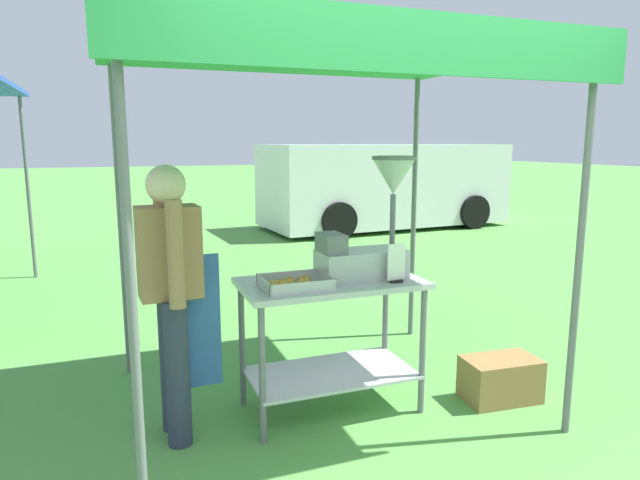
{
  "coord_description": "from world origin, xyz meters",
  "views": [
    {
      "loc": [
        -1.4,
        -2.04,
        1.73
      ],
      "look_at": [
        -0.13,
        1.33,
        1.09
      ],
      "focal_mm": 31.15,
      "sensor_mm": 36.0,
      "label": 1
    }
  ],
  "objects_px": {
    "menu_sign": "(396,266)",
    "supply_crate": "(500,379)",
    "donut_cart": "(331,317)",
    "vendor": "(172,289)",
    "van_white": "(384,185)",
    "donut_fryer": "(371,231)",
    "stall_canopy": "(326,61)",
    "donut_tray": "(295,284)"
  },
  "relations": [
    {
      "from": "donut_tray",
      "to": "vendor",
      "type": "bearing_deg",
      "value": 172.4
    },
    {
      "from": "van_white",
      "to": "stall_canopy",
      "type": "bearing_deg",
      "value": -119.91
    },
    {
      "from": "stall_canopy",
      "to": "supply_crate",
      "type": "relative_size",
      "value": 5.06
    },
    {
      "from": "stall_canopy",
      "to": "donut_fryer",
      "type": "xyz_separation_m",
      "value": [
        0.28,
        -0.09,
        -1.05
      ]
    },
    {
      "from": "donut_tray",
      "to": "van_white",
      "type": "distance_m",
      "value": 8.3
    },
    {
      "from": "donut_cart",
      "to": "supply_crate",
      "type": "height_order",
      "value": "donut_cart"
    },
    {
      "from": "menu_sign",
      "to": "van_white",
      "type": "bearing_deg",
      "value": 63.33
    },
    {
      "from": "stall_canopy",
      "to": "supply_crate",
      "type": "height_order",
      "value": "stall_canopy"
    },
    {
      "from": "donut_fryer",
      "to": "vendor",
      "type": "relative_size",
      "value": 0.48
    },
    {
      "from": "donut_cart",
      "to": "stall_canopy",
      "type": "bearing_deg",
      "value": 90.0
    },
    {
      "from": "stall_canopy",
      "to": "van_white",
      "type": "distance_m",
      "value": 8.11
    },
    {
      "from": "donut_fryer",
      "to": "menu_sign",
      "type": "relative_size",
      "value": 3.17
    },
    {
      "from": "donut_fryer",
      "to": "menu_sign",
      "type": "distance_m",
      "value": 0.29
    },
    {
      "from": "supply_crate",
      "to": "menu_sign",
      "type": "bearing_deg",
      "value": 171.97
    },
    {
      "from": "stall_canopy",
      "to": "van_white",
      "type": "relative_size",
      "value": 0.52
    },
    {
      "from": "stall_canopy",
      "to": "donut_cart",
      "type": "height_order",
      "value": "stall_canopy"
    },
    {
      "from": "van_white",
      "to": "supply_crate",
      "type": "bearing_deg",
      "value": -111.36
    },
    {
      "from": "donut_tray",
      "to": "donut_fryer",
      "type": "bearing_deg",
      "value": 10.41
    },
    {
      "from": "donut_tray",
      "to": "menu_sign",
      "type": "relative_size",
      "value": 1.67
    },
    {
      "from": "donut_fryer",
      "to": "vendor",
      "type": "xyz_separation_m",
      "value": [
        -1.26,
        -0.01,
        -0.27
      ]
    },
    {
      "from": "vendor",
      "to": "van_white",
      "type": "distance_m",
      "value": 8.61
    },
    {
      "from": "stall_canopy",
      "to": "menu_sign",
      "type": "bearing_deg",
      "value": -38.24
    },
    {
      "from": "vendor",
      "to": "van_white",
      "type": "xyz_separation_m",
      "value": [
        4.97,
        7.03,
        -0.03
      ]
    },
    {
      "from": "donut_cart",
      "to": "donut_fryer",
      "type": "height_order",
      "value": "donut_fryer"
    },
    {
      "from": "van_white",
      "to": "donut_tray",
      "type": "bearing_deg",
      "value": -120.87
    },
    {
      "from": "donut_cart",
      "to": "menu_sign",
      "type": "height_order",
      "value": "menu_sign"
    },
    {
      "from": "stall_canopy",
      "to": "supply_crate",
      "type": "bearing_deg",
      "value": -19.27
    },
    {
      "from": "donut_cart",
      "to": "vendor",
      "type": "bearing_deg",
      "value": -179.97
    },
    {
      "from": "menu_sign",
      "to": "supply_crate",
      "type": "bearing_deg",
      "value": -8.03
    },
    {
      "from": "vendor",
      "to": "van_white",
      "type": "height_order",
      "value": "van_white"
    },
    {
      "from": "donut_fryer",
      "to": "van_white",
      "type": "height_order",
      "value": "van_white"
    },
    {
      "from": "donut_fryer",
      "to": "van_white",
      "type": "xyz_separation_m",
      "value": [
        3.71,
        7.02,
        -0.29
      ]
    },
    {
      "from": "donut_tray",
      "to": "menu_sign",
      "type": "distance_m",
      "value": 0.65
    },
    {
      "from": "donut_cart",
      "to": "vendor",
      "type": "distance_m",
      "value": 1.02
    },
    {
      "from": "donut_cart",
      "to": "supply_crate",
      "type": "bearing_deg",
      "value": -14.65
    },
    {
      "from": "donut_tray",
      "to": "van_white",
      "type": "xyz_separation_m",
      "value": [
        4.26,
        7.13,
        -0.01
      ]
    },
    {
      "from": "donut_cart",
      "to": "menu_sign",
      "type": "relative_size",
      "value": 4.7
    },
    {
      "from": "donut_cart",
      "to": "van_white",
      "type": "height_order",
      "value": "van_white"
    },
    {
      "from": "donut_fryer",
      "to": "vendor",
      "type": "bearing_deg",
      "value": -179.71
    },
    {
      "from": "donut_fryer",
      "to": "menu_sign",
      "type": "bearing_deg",
      "value": -65.84
    },
    {
      "from": "donut_cart",
      "to": "vendor",
      "type": "height_order",
      "value": "vendor"
    },
    {
      "from": "supply_crate",
      "to": "van_white",
      "type": "height_order",
      "value": "van_white"
    }
  ]
}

